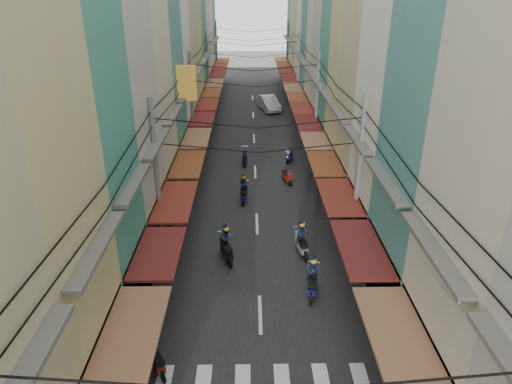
{
  "coord_description": "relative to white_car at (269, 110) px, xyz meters",
  "views": [
    {
      "loc": [
        -0.4,
        -17.42,
        12.85
      ],
      "look_at": [
        -0.06,
        6.07,
        2.03
      ],
      "focal_mm": 32.0,
      "sensor_mm": 36.0,
      "label": 1
    }
  ],
  "objects": [
    {
      "name": "traffic_sign",
      "position": [
        3.04,
        -36.47,
        2.08
      ],
      "size": [
        0.1,
        0.63,
        2.86
      ],
      "color": "slate",
      "rests_on": "ground"
    },
    {
      "name": "market_umbrella",
      "position": [
        4.09,
        -36.06,
        2.04
      ],
      "size": [
        2.19,
        2.19,
        2.31
      ],
      "color": "#B2B2B7",
      "rests_on": "ground"
    },
    {
      "name": "white_car",
      "position": [
        0.0,
        0.0,
        0.0
      ],
      "size": [
        5.78,
        3.41,
        1.91
      ],
      "primitive_type": "imported",
      "rotation": [
        0.0,
        0.0,
        0.25
      ],
      "color": "silver",
      "rests_on": "ground"
    },
    {
      "name": "building_row_left",
      "position": [
        -9.66,
        -15.55,
        9.78
      ],
      "size": [
        7.8,
        67.67,
        23.7
      ],
      "color": "silver",
      "rests_on": "ground"
    },
    {
      "name": "pedestrians",
      "position": [
        -6.28,
        -27.61,
        0.98
      ],
      "size": [
        13.45,
        17.83,
        2.07
      ],
      "color": "#261F2A",
      "rests_on": "ground"
    },
    {
      "name": "parked_scooters",
      "position": [
        2.53,
        -35.07,
        0.47
      ],
      "size": [
        12.59,
        15.09,
        1.0
      ],
      "color": "black",
      "rests_on": "ground"
    },
    {
      "name": "sidewalk_left",
      "position": [
        -8.24,
        -12.11,
        0.03
      ],
      "size": [
        3.0,
        80.0,
        0.06
      ],
      "primitive_type": "cube",
      "color": "gray",
      "rests_on": "ground"
    },
    {
      "name": "road",
      "position": [
        -1.74,
        -12.11,
        0.01
      ],
      "size": [
        10.0,
        80.0,
        0.02
      ],
      "primitive_type": "cube",
      "color": "black",
      "rests_on": "ground"
    },
    {
      "name": "moving_scooters",
      "position": [
        -1.62,
        -27.66,
        0.57
      ],
      "size": [
        6.94,
        22.92,
        2.01
      ],
      "color": "black",
      "rests_on": "ground"
    },
    {
      "name": "bicycle",
      "position": [
        5.76,
        -35.11,
        0.0
      ],
      "size": [
        1.54,
        1.0,
        0.99
      ],
      "primitive_type": "imported",
      "rotation": [
        0.0,
        0.0,
        1.92
      ],
      "color": "black",
      "rests_on": "ground"
    },
    {
      "name": "building_row_right",
      "position": [
        6.18,
        -15.66,
        9.41
      ],
      "size": [
        7.8,
        68.98,
        22.59
      ],
      "color": "#3D8772",
      "rests_on": "ground"
    },
    {
      "name": "ground",
      "position": [
        -1.74,
        -32.11,
        0.0
      ],
      "size": [
        160.0,
        160.0,
        0.0
      ],
      "primitive_type": "plane",
      "color": "slate",
      "rests_on": "ground"
    },
    {
      "name": "utility_poles",
      "position": [
        -1.74,
        -17.1,
        6.59
      ],
      "size": [
        10.2,
        66.13,
        8.2
      ],
      "color": "slate",
      "rests_on": "ground"
    },
    {
      "name": "sidewalk_right",
      "position": [
        4.76,
        -12.11,
        0.03
      ],
      "size": [
        3.0,
        80.0,
        0.06
      ],
      "primitive_type": "cube",
      "color": "gray",
      "rests_on": "ground"
    }
  ]
}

